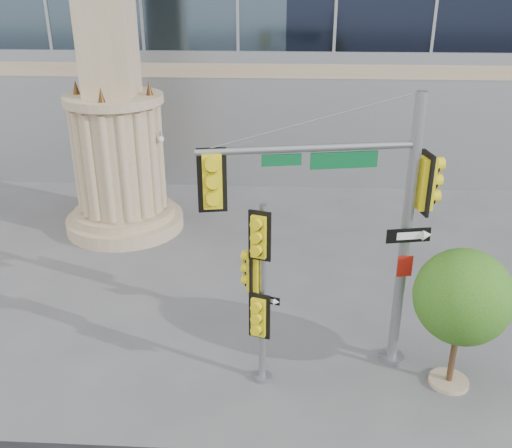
{
  "coord_description": "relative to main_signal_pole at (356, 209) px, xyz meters",
  "views": [
    {
      "loc": [
        0.12,
        -10.79,
        9.01
      ],
      "look_at": [
        -0.59,
        2.0,
        3.35
      ],
      "focal_mm": 40.0,
      "sensor_mm": 36.0,
      "label": 1
    }
  ],
  "objects": [
    {
      "name": "street_tree",
      "position": [
        2.47,
        -0.6,
        -1.9
      ],
      "size": [
        2.24,
        2.19,
        3.49
      ],
      "color": "tan",
      "rests_on": "ground"
    },
    {
      "name": "ground",
      "position": [
        -1.7,
        -1.02,
        -4.2
      ],
      "size": [
        120.0,
        120.0,
        0.0
      ],
      "primitive_type": "plane",
      "color": "#545456",
      "rests_on": "ground"
    },
    {
      "name": "secondary_signal_pole",
      "position": [
        -2.12,
        -0.78,
        -1.53
      ],
      "size": [
        0.78,
        0.73,
        4.54
      ],
      "rotation": [
        0.0,
        0.0,
        -0.31
      ],
      "color": "slate",
      "rests_on": "ground"
    },
    {
      "name": "monument",
      "position": [
        -7.7,
        7.98,
        1.32
      ],
      "size": [
        4.4,
        4.4,
        16.6
      ],
      "color": "tan",
      "rests_on": "ground"
    },
    {
      "name": "main_signal_pole",
      "position": [
        0.0,
        0.0,
        0.0
      ],
      "size": [
        5.22,
        1.41,
        6.77
      ],
      "rotation": [
        0.0,
        0.0,
        0.18
      ],
      "color": "slate",
      "rests_on": "ground"
    }
  ]
}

